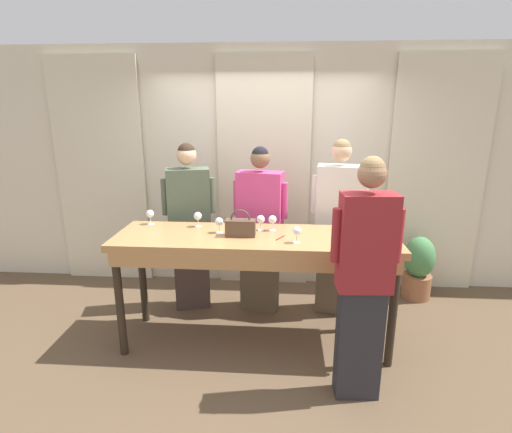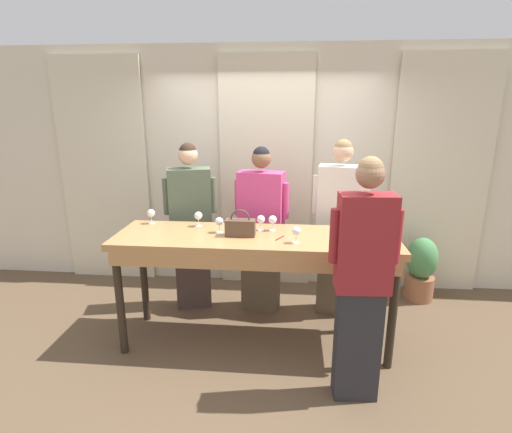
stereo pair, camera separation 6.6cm
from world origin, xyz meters
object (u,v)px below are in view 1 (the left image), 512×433
wine_glass_front_right (272,220)px  wine_glass_back_left (373,227)px  host_pouring (364,279)px  guest_cream_sweater (337,228)px  wine_glass_front_mid (378,231)px  handbag (240,227)px  guest_olive_jacket (190,227)px  wine_bottle (373,219)px  guest_pink_top (260,230)px  wine_glass_center_left (219,222)px  tasting_bar (255,248)px  wine_glass_center_mid (150,214)px  wine_glass_center_right (198,216)px  wine_glass_back_mid (261,220)px  potted_plant (418,267)px  wine_glass_front_left (297,231)px

wine_glass_front_right → wine_glass_back_left: bearing=-11.0°
host_pouring → wine_glass_front_right: bearing=130.0°
guest_cream_sweater → wine_glass_front_mid: bearing=-72.5°
handbag → guest_olive_jacket: bearing=132.5°
wine_bottle → guest_pink_top: size_ratio=0.19×
wine_glass_back_left → guest_pink_top: guest_pink_top is taller
wine_glass_center_left → host_pouring: host_pouring is taller
guest_olive_jacket → guest_cream_sweater: guest_cream_sweater is taller
wine_glass_front_mid → wine_glass_center_left: (-1.35, 0.15, 0.00)m
tasting_bar → host_pouring: host_pouring is taller
wine_glass_center_mid → wine_glass_center_right: same height
handbag → wine_glass_center_right: bearing=150.0°
handbag → wine_glass_back_mid: 0.24m
wine_glass_front_right → guest_olive_jacket: size_ratio=0.08×
wine_glass_back_mid → potted_plant: (1.74, 0.87, -0.77)m
wine_glass_center_right → guest_pink_top: size_ratio=0.08×
wine_glass_center_right → guest_pink_top: 0.74m
wine_glass_front_left → guest_olive_jacket: size_ratio=0.08×
guest_pink_top → wine_glass_front_right: bearing=-73.9°
wine_glass_front_left → wine_glass_center_mid: (-1.38, 0.43, 0.00)m
wine_bottle → wine_glass_front_right: 0.89m
wine_glass_back_left → wine_glass_back_mid: 0.97m
wine_glass_front_right → wine_glass_center_right: same height
wine_glass_front_right → wine_glass_back_left: same height
wine_glass_front_mid → host_pouring: 0.62m
tasting_bar → handbag: size_ratio=9.54×
potted_plant → wine_glass_back_left: bearing=-127.2°
wine_glass_front_mid → wine_glass_center_mid: 2.08m
wine_glass_back_left → guest_olive_jacket: (-1.73, 0.65, -0.23)m
handbag → wine_glass_back_mid: bearing=46.8°
wine_glass_center_left → wine_glass_center_right: 0.29m
wine_glass_center_right → potted_plant: wine_glass_center_right is taller
wine_glass_front_right → guest_cream_sweater: bearing=36.9°
wine_glass_center_right → wine_glass_front_left: bearing=-23.3°
handbag → wine_glass_back_mid: size_ratio=1.83×
host_pouring → potted_plant: 2.01m
wine_glass_front_right → host_pouring: bearing=-50.0°
wine_glass_center_left → host_pouring: (1.14, -0.70, -0.19)m
tasting_bar → wine_glass_front_left: size_ratio=17.47×
wine_bottle → wine_glass_center_mid: (-2.06, 0.10, -0.02)m
wine_glass_front_right → wine_glass_back_mid: (-0.11, -0.00, 0.00)m
guest_pink_top → host_pouring: size_ratio=0.96×
wine_glass_front_left → potted_plant: 2.01m
guest_olive_jacket → host_pouring: size_ratio=0.98×
guest_olive_jacket → wine_glass_front_mid: bearing=-22.7°
wine_glass_front_left → wine_glass_back_left: bearing=13.6°
handbag → wine_glass_back_mid: handbag is taller
tasting_bar → wine_glass_center_right: (-0.55, 0.24, 0.21)m
wine_glass_front_right → wine_glass_back_left: 0.87m
wine_glass_center_mid → wine_glass_front_right: bearing=-5.6°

